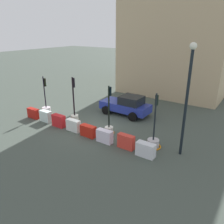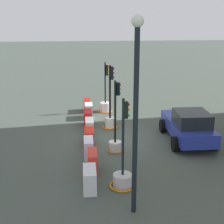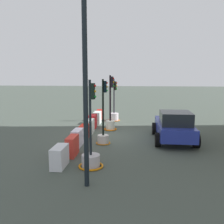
{
  "view_description": "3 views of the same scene",
  "coord_description": "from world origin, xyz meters",
  "px_view_note": "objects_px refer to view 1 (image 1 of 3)",
  "views": [
    {
      "loc": [
        9.67,
        -11.19,
        6.77
      ],
      "look_at": [
        1.83,
        0.07,
        1.62
      ],
      "focal_mm": 35.59,
      "sensor_mm": 36.0,
      "label": 1
    },
    {
      "loc": [
        15.87,
        -1.29,
        6.23
      ],
      "look_at": [
        -0.1,
        0.09,
        1.4
      ],
      "focal_mm": 53.34,
      "sensor_mm": 36.0,
      "label": 2
    },
    {
      "loc": [
        14.05,
        1.79,
        3.61
      ],
      "look_at": [
        -1.92,
        0.21,
        1.14
      ],
      "focal_mm": 39.86,
      "sensor_mm": 36.0,
      "label": 3
    }
  ],
  "objects_px": {
    "construction_barrier_6": "(126,142)",
    "car_blue_estate": "(127,105)",
    "construction_barrier_4": "(88,131)",
    "street_lamp_post": "(188,92)",
    "construction_barrier_1": "(46,116)",
    "construction_barrier_3": "(73,125)",
    "traffic_light_1": "(75,115)",
    "construction_barrier_5": "(105,136)",
    "traffic_light_2": "(109,125)",
    "construction_barrier_0": "(33,113)",
    "construction_barrier_2": "(59,121)",
    "traffic_light_0": "(46,109)",
    "construction_barrier_7": "(146,150)",
    "traffic_light_3": "(153,141)"
  },
  "relations": [
    {
      "from": "traffic_light_2",
      "to": "car_blue_estate",
      "type": "bearing_deg",
      "value": 103.06
    },
    {
      "from": "traffic_light_0",
      "to": "construction_barrier_0",
      "type": "distance_m",
      "value": 1.21
    },
    {
      "from": "construction_barrier_5",
      "to": "car_blue_estate",
      "type": "bearing_deg",
      "value": 105.88
    },
    {
      "from": "traffic_light_0",
      "to": "street_lamp_post",
      "type": "bearing_deg",
      "value": 0.74
    },
    {
      "from": "car_blue_estate",
      "to": "street_lamp_post",
      "type": "distance_m",
      "value": 7.42
    },
    {
      "from": "traffic_light_1",
      "to": "construction_barrier_6",
      "type": "height_order",
      "value": "traffic_light_1"
    },
    {
      "from": "construction_barrier_6",
      "to": "car_blue_estate",
      "type": "distance_m",
      "value": 5.67
    },
    {
      "from": "traffic_light_0",
      "to": "construction_barrier_3",
      "type": "bearing_deg",
      "value": -14.91
    },
    {
      "from": "construction_barrier_6",
      "to": "street_lamp_post",
      "type": "xyz_separation_m",
      "value": [
        2.91,
        1.24,
        3.23
      ]
    },
    {
      "from": "construction_barrier_0",
      "to": "car_blue_estate",
      "type": "distance_m",
      "value": 7.6
    },
    {
      "from": "construction_barrier_4",
      "to": "street_lamp_post",
      "type": "distance_m",
      "value": 6.81
    },
    {
      "from": "construction_barrier_6",
      "to": "car_blue_estate",
      "type": "height_order",
      "value": "car_blue_estate"
    },
    {
      "from": "construction_barrier_5",
      "to": "street_lamp_post",
      "type": "relative_size",
      "value": 0.17
    },
    {
      "from": "traffic_light_0",
      "to": "car_blue_estate",
      "type": "height_order",
      "value": "traffic_light_0"
    },
    {
      "from": "construction_barrier_2",
      "to": "construction_barrier_5",
      "type": "height_order",
      "value": "construction_barrier_2"
    },
    {
      "from": "traffic_light_1",
      "to": "construction_barrier_6",
      "type": "relative_size",
      "value": 3.35
    },
    {
      "from": "construction_barrier_1",
      "to": "street_lamp_post",
      "type": "height_order",
      "value": "street_lamp_post"
    },
    {
      "from": "construction_barrier_1",
      "to": "car_blue_estate",
      "type": "distance_m",
      "value": 6.52
    },
    {
      "from": "construction_barrier_3",
      "to": "construction_barrier_4",
      "type": "xyz_separation_m",
      "value": [
        1.4,
        -0.05,
        -0.03
      ]
    },
    {
      "from": "construction_barrier_2",
      "to": "construction_barrier_4",
      "type": "height_order",
      "value": "construction_barrier_2"
    },
    {
      "from": "traffic_light_2",
      "to": "construction_barrier_7",
      "type": "distance_m",
      "value": 3.66
    },
    {
      "from": "construction_barrier_5",
      "to": "car_blue_estate",
      "type": "relative_size",
      "value": 0.26
    },
    {
      "from": "construction_barrier_5",
      "to": "street_lamp_post",
      "type": "xyz_separation_m",
      "value": [
        4.41,
        1.37,
        3.26
      ]
    },
    {
      "from": "construction_barrier_4",
      "to": "construction_barrier_7",
      "type": "xyz_separation_m",
      "value": [
        4.28,
        -0.06,
        0.03
      ]
    },
    {
      "from": "traffic_light_2",
      "to": "car_blue_estate",
      "type": "relative_size",
      "value": 0.8
    },
    {
      "from": "construction_barrier_6",
      "to": "construction_barrier_7",
      "type": "distance_m",
      "value": 1.39
    },
    {
      "from": "construction_barrier_0",
      "to": "construction_barrier_2",
      "type": "relative_size",
      "value": 1.04
    },
    {
      "from": "construction_barrier_1",
      "to": "construction_barrier_4",
      "type": "height_order",
      "value": "construction_barrier_1"
    },
    {
      "from": "construction_barrier_0",
      "to": "construction_barrier_2",
      "type": "height_order",
      "value": "construction_barrier_2"
    },
    {
      "from": "construction_barrier_0",
      "to": "construction_barrier_3",
      "type": "height_order",
      "value": "construction_barrier_3"
    },
    {
      "from": "traffic_light_2",
      "to": "construction_barrier_0",
      "type": "bearing_deg",
      "value": -169.52
    },
    {
      "from": "traffic_light_1",
      "to": "construction_barrier_5",
      "type": "bearing_deg",
      "value": -18.47
    },
    {
      "from": "construction_barrier_2",
      "to": "construction_barrier_7",
      "type": "xyz_separation_m",
      "value": [
        7.1,
        -0.05,
        -0.04
      ]
    },
    {
      "from": "construction_barrier_2",
      "to": "traffic_light_3",
      "type": "bearing_deg",
      "value": 9.52
    },
    {
      "from": "construction_barrier_1",
      "to": "street_lamp_post",
      "type": "bearing_deg",
      "value": 7.07
    },
    {
      "from": "traffic_light_0",
      "to": "construction_barrier_5",
      "type": "xyz_separation_m",
      "value": [
        7.02,
        -1.22,
        -0.05
      ]
    },
    {
      "from": "traffic_light_2",
      "to": "construction_barrier_1",
      "type": "distance_m",
      "value": 5.32
    },
    {
      "from": "construction_barrier_0",
      "to": "construction_barrier_5",
      "type": "distance_m",
      "value": 7.16
    },
    {
      "from": "construction_barrier_4",
      "to": "car_blue_estate",
      "type": "bearing_deg",
      "value": 90.17
    },
    {
      "from": "construction_barrier_1",
      "to": "construction_barrier_3",
      "type": "distance_m",
      "value": 2.94
    },
    {
      "from": "traffic_light_1",
      "to": "construction_barrier_7",
      "type": "distance_m",
      "value": 6.81
    },
    {
      "from": "car_blue_estate",
      "to": "construction_barrier_7",
      "type": "bearing_deg",
      "value": -49.27
    },
    {
      "from": "car_blue_estate",
      "to": "street_lamp_post",
      "type": "height_order",
      "value": "street_lamp_post"
    },
    {
      "from": "traffic_light_1",
      "to": "traffic_light_3",
      "type": "bearing_deg",
      "value": -0.59
    },
    {
      "from": "construction_barrier_3",
      "to": "traffic_light_1",
      "type": "bearing_deg",
      "value": 130.42
    },
    {
      "from": "traffic_light_0",
      "to": "construction_barrier_2",
      "type": "distance_m",
      "value": 3.05
    },
    {
      "from": "construction_barrier_7",
      "to": "car_blue_estate",
      "type": "bearing_deg",
      "value": 130.73
    },
    {
      "from": "traffic_light_2",
      "to": "construction_barrier_6",
      "type": "bearing_deg",
      "value": -28.56
    },
    {
      "from": "traffic_light_0",
      "to": "car_blue_estate",
      "type": "xyz_separation_m",
      "value": [
        5.61,
        3.75,
        0.35
      ]
    },
    {
      "from": "construction_barrier_3",
      "to": "construction_barrier_7",
      "type": "height_order",
      "value": "construction_barrier_3"
    }
  ]
}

